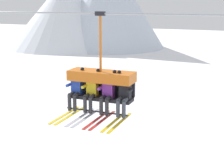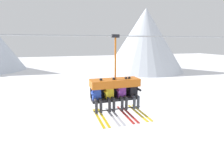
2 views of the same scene
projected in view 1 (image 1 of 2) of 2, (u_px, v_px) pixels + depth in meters
mountain_peak_west at (66, 13)px, 66.06m from camera, size 22.79×22.79×13.01m
mountain_peak_central at (108, 2)px, 65.40m from camera, size 21.56×21.56×17.30m
lift_cable at (142, 14)px, 9.16m from camera, size 17.03×0.05×0.05m
chairlift_chair at (102, 80)px, 10.13m from camera, size 1.97×0.74×2.87m
skier_blue at (75, 89)px, 10.29m from camera, size 0.48×1.70×1.34m
skier_yellow at (91, 90)px, 10.10m from camera, size 0.48×1.70×1.34m
skier_purple at (107, 92)px, 9.91m from camera, size 0.48×1.70×1.34m
skier_black at (124, 94)px, 9.72m from camera, size 0.48×1.70×1.34m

